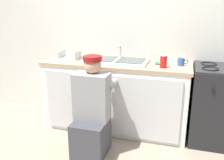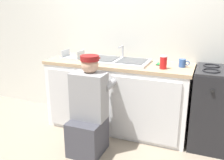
% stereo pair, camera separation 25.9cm
% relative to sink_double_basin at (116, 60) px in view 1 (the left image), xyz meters
% --- Properties ---
extents(ground_plane, '(12.00, 12.00, 0.00)m').
position_rel_sink_double_basin_xyz_m(ground_plane, '(0.00, -0.30, -0.93)').
color(ground_plane, gray).
extents(back_wall, '(6.00, 0.10, 2.50)m').
position_rel_sink_double_basin_xyz_m(back_wall, '(0.00, 0.35, 0.32)').
color(back_wall, silver).
rests_on(back_wall, ground_plane).
extents(counter_cabinet, '(1.84, 0.62, 0.87)m').
position_rel_sink_double_basin_xyz_m(counter_cabinet, '(0.00, -0.01, -0.50)').
color(counter_cabinet, white).
rests_on(counter_cabinet, ground_plane).
extents(countertop, '(1.88, 0.62, 0.04)m').
position_rel_sink_double_basin_xyz_m(countertop, '(0.00, -0.00, -0.04)').
color(countertop, tan).
rests_on(countertop, counter_cabinet).
extents(sink_double_basin, '(0.80, 0.44, 0.19)m').
position_rel_sink_double_basin_xyz_m(sink_double_basin, '(0.00, 0.00, 0.00)').
color(sink_double_basin, silver).
rests_on(sink_double_basin, countertop).
extents(stove_range, '(0.60, 0.62, 0.95)m').
position_rel_sink_double_basin_xyz_m(stove_range, '(1.25, -0.00, -0.46)').
color(stove_range, black).
rests_on(stove_range, ground_plane).
extents(plumber_person, '(0.42, 0.61, 1.10)m').
position_rel_sink_double_basin_xyz_m(plumber_person, '(-0.10, -0.66, -0.47)').
color(plumber_person, '#3F3F47').
rests_on(plumber_person, ground_plane).
extents(coffee_mug, '(0.13, 0.08, 0.09)m').
position_rel_sink_double_basin_xyz_m(coffee_mug, '(0.80, 0.03, 0.03)').
color(coffee_mug, '#335699').
rests_on(coffee_mug, countertop).
extents(soda_cup_red, '(0.08, 0.08, 0.15)m').
position_rel_sink_double_basin_xyz_m(soda_cup_red, '(0.60, -0.13, 0.06)').
color(soda_cup_red, red).
rests_on(soda_cup_red, countertop).
extents(dish_rack_tray, '(0.28, 0.22, 0.11)m').
position_rel_sink_double_basin_xyz_m(dish_rack_tray, '(-0.65, -0.00, 0.01)').
color(dish_rack_tray, '#B2B7BC').
rests_on(dish_rack_tray, countertop).
extents(cell_phone, '(0.07, 0.14, 0.01)m').
position_rel_sink_double_basin_xyz_m(cell_phone, '(0.52, 0.07, -0.01)').
color(cell_phone, black).
rests_on(cell_phone, countertop).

